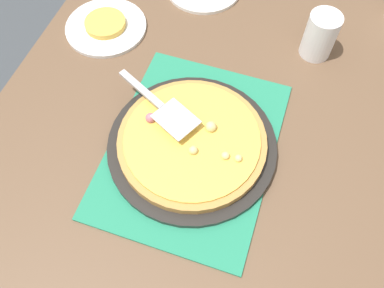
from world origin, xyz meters
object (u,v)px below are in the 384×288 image
at_px(plate_near_left, 106,27).
at_px(pizza_server, 161,106).
at_px(pizza, 192,141).
at_px(cup_far, 320,35).
at_px(pizza_pan, 192,146).
at_px(served_slice_left, 105,23).

distance_m(plate_near_left, pizza_server, 0.35).
bearing_deg(pizza, pizza_server, -116.86).
xyz_separation_m(pizza, cup_far, (-0.38, 0.21, 0.03)).
xyz_separation_m(plate_near_left, pizza_server, (0.24, 0.26, 0.06)).
bearing_deg(cup_far, pizza, -29.30).
bearing_deg(pizza_server, pizza_pan, 63.06).
distance_m(pizza_pan, pizza, 0.02).
xyz_separation_m(pizza_pan, cup_far, (-0.38, 0.21, 0.05)).
height_order(plate_near_left, served_slice_left, served_slice_left).
distance_m(pizza_pan, cup_far, 0.44).
bearing_deg(served_slice_left, pizza_server, 47.03).
height_order(pizza_pan, plate_near_left, pizza_pan).
bearing_deg(plate_near_left, pizza_pan, 50.52).
distance_m(pizza_pan, plate_near_left, 0.44).
relative_size(pizza_pan, pizza, 1.15).
relative_size(served_slice_left, cup_far, 0.92).
distance_m(served_slice_left, cup_far, 0.56).
bearing_deg(pizza_pan, cup_far, 150.72).
bearing_deg(served_slice_left, pizza, 50.53).
bearing_deg(pizza_server, served_slice_left, -132.97).
bearing_deg(plate_near_left, pizza_server, 47.03).
bearing_deg(pizza, cup_far, 150.70).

